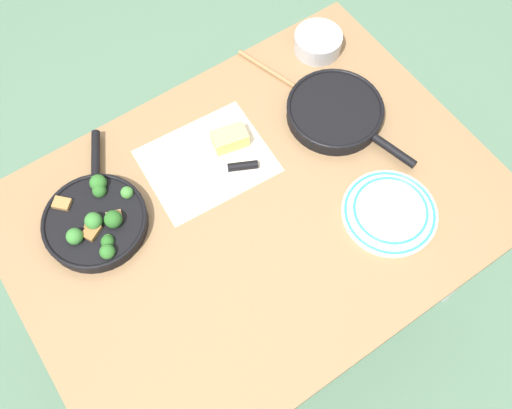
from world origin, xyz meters
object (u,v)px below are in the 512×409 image
at_px(skillet_eggs, 336,112).
at_px(cheese_block, 230,139).
at_px(wooden_spoon, 297,87).
at_px(dinner_plate_stack, 390,212).
at_px(skillet_broccoli, 96,220).
at_px(prep_bowl_steel, 318,42).
at_px(grater_knife, 225,169).

distance_m(skillet_eggs, cheese_block, 0.32).
height_order(wooden_spoon, dinner_plate_stack, dinner_plate_stack).
distance_m(skillet_broccoli, prep_bowl_steel, 0.87).
bearing_deg(prep_bowl_steel, cheese_block, 18.46).
xyz_separation_m(dinner_plate_stack, prep_bowl_steel, (-0.19, -0.57, 0.02)).
height_order(grater_knife, prep_bowl_steel, prep_bowl_steel).
distance_m(skillet_broccoli, skillet_eggs, 0.74).
bearing_deg(grater_knife, dinner_plate_stack, 155.32).
bearing_deg(prep_bowl_steel, dinner_plate_stack, 71.61).
xyz_separation_m(skillet_broccoli, dinner_plate_stack, (-0.66, 0.42, -0.01)).
bearing_deg(cheese_block, skillet_broccoli, 1.77).
distance_m(skillet_broccoli, dinner_plate_stack, 0.78).
distance_m(wooden_spoon, cheese_block, 0.28).
relative_size(wooden_spoon, prep_bowl_steel, 2.36).
bearing_deg(grater_knife, cheese_block, -106.44).
bearing_deg(grater_knife, prep_bowl_steel, -130.18).
bearing_deg(dinner_plate_stack, skillet_eggs, -102.71).
distance_m(skillet_broccoli, grater_knife, 0.37).
height_order(skillet_eggs, dinner_plate_stack, skillet_eggs).
distance_m(grater_knife, cheese_block, 0.09).
distance_m(skillet_eggs, dinner_plate_stack, 0.34).
bearing_deg(dinner_plate_stack, prep_bowl_steel, -108.39).
xyz_separation_m(wooden_spoon, grater_knife, (0.33, 0.11, 0.00)).
relative_size(cheese_block, dinner_plate_stack, 0.42).
xyz_separation_m(wooden_spoon, cheese_block, (0.27, 0.05, 0.02)).
relative_size(skillet_eggs, prep_bowl_steel, 2.80).
distance_m(dinner_plate_stack, prep_bowl_steel, 0.60).
height_order(skillet_eggs, prep_bowl_steel, prep_bowl_steel).
relative_size(cheese_block, prep_bowl_steel, 0.73).
bearing_deg(cheese_block, prep_bowl_steel, -161.54).
distance_m(wooden_spoon, prep_bowl_steel, 0.17).
distance_m(skillet_eggs, prep_bowl_steel, 0.26).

